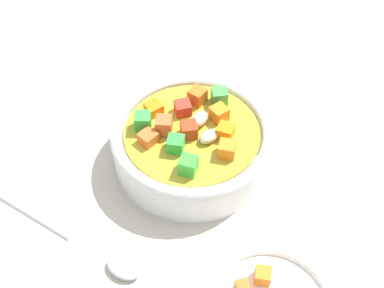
{
  "coord_description": "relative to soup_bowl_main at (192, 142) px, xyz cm",
  "views": [
    {
      "loc": [
        -18.68,
        27.2,
        40.32
      ],
      "look_at": [
        0.0,
        0.0,
        2.27
      ],
      "focal_mm": 46.07,
      "sensor_mm": 36.0,
      "label": 1
    }
  ],
  "objects": [
    {
      "name": "soup_bowl_main",
      "position": [
        0.0,
        0.0,
        0.0
      ],
      "size": [
        16.33,
        16.33,
        6.01
      ],
      "color": "white",
      "rests_on": "ground_plane"
    },
    {
      "name": "ground_plane",
      "position": [
        -0.01,
        0.0,
        -3.6
      ],
      "size": [
        140.0,
        140.0,
        2.0
      ],
      "primitive_type": "cube",
      "color": "#BAB2A0"
    },
    {
      "name": "spoon",
      "position": [
        4.28,
        14.29,
        -2.12
      ],
      "size": [
        19.45,
        2.47,
        1.06
      ],
      "rotation": [
        0.0,
        0.0,
        3.19
      ],
      "color": "silver",
      "rests_on": "ground_plane"
    }
  ]
}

